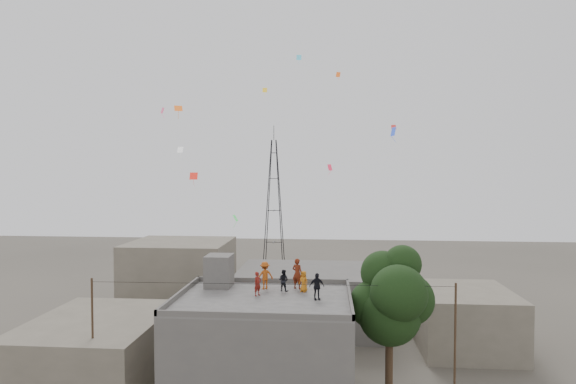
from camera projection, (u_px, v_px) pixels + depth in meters
The scene contains 17 objects.
main_building at pixel (264, 350), 27.73m from camera, with size 10.00×8.00×6.10m.
parapet at pixel (264, 295), 27.61m from camera, with size 10.00×8.00×0.30m.
stair_head_box at pixel (219, 271), 30.44m from camera, with size 1.60×1.80×2.00m, color #55524F.
neighbor_west at pixel (97, 350), 30.69m from camera, with size 8.00×10.00×4.00m, color #635C4E.
neighbor_north at pixel (309, 298), 41.52m from camera, with size 12.00×9.00×5.00m, color #55524F.
neighbor_northwest at pixel (180, 279), 44.49m from camera, with size 9.00×8.00×7.00m, color #635C4E.
neighbor_east at pixel (464, 319), 36.53m from camera, with size 7.00×8.00×4.40m, color #635C4E.
tree at pixel (392, 298), 27.58m from camera, with size 4.90×4.60×9.10m.
utility_line at pixel (270, 345), 26.41m from camera, with size 20.12×0.62×7.40m.
transmission_tower at pixel (274, 204), 67.67m from camera, with size 2.97×2.97×20.01m.
person_red_adult at pixel (297, 274), 29.80m from camera, with size 0.69×0.45×1.89m, color #63200F.
person_orange_child at pixel (304, 281), 29.04m from camera, with size 0.62×0.41×1.27m, color #C66D16.
person_dark_child at pixel (283, 280), 29.24m from camera, with size 0.64×0.50×1.31m, color black.
person_dark_adult at pixel (317, 286), 27.20m from camera, with size 0.89×0.37×1.52m, color black.
person_orange_adult at pixel (265, 275), 29.75m from camera, with size 1.10×0.63×1.70m, color #AC4A13.
person_red_child at pixel (258, 284), 28.13m from camera, with size 0.51×0.33×1.39m, color maroon.
kites at pixel (267, 131), 33.73m from camera, with size 17.34×12.47×12.89m.
Camera 1 is at (3.72, -27.15, 13.22)m, focal length 30.00 mm.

